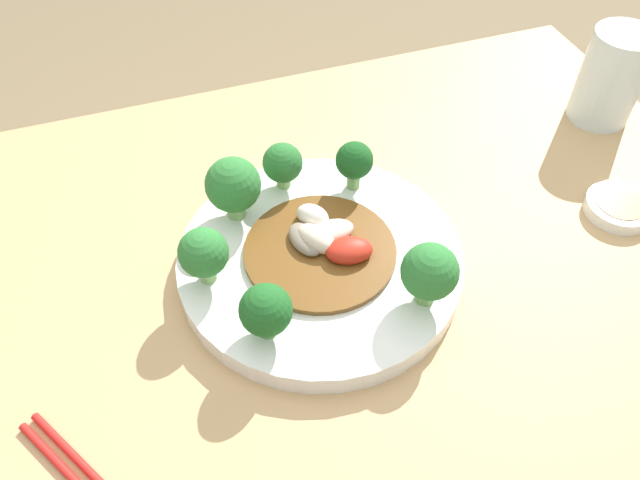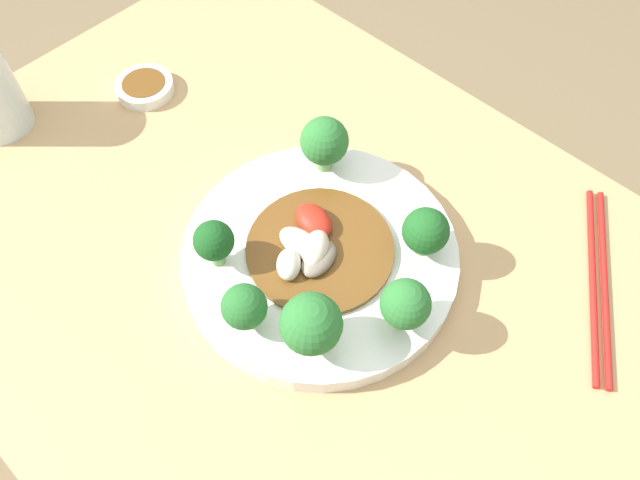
# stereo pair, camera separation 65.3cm
# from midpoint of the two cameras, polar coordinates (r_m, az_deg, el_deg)

# --- Properties ---
(table) EXTENTS (0.92, 0.67, 0.74)m
(table) POSITION_cam_midpoint_polar(r_m,az_deg,el_deg) (0.94, 13.66, -31.40)
(table) COLOR tan
(table) RESTS_ON ground_plane
(plate) EXTENTS (0.29, 0.29, 0.02)m
(plate) POSITION_cam_midpoint_polar(r_m,az_deg,el_deg) (0.57, 17.81, -27.11)
(plate) COLOR white
(plate) RESTS_ON table
(broccoli_southwest) EXTENTS (0.05, 0.05, 0.06)m
(broccoli_southwest) POSITION_cam_midpoint_polar(r_m,az_deg,el_deg) (0.50, 15.55, -36.94)
(broccoli_southwest) COLOR #70A356
(broccoli_southwest) RESTS_ON plate
(broccoli_west) EXTENTS (0.05, 0.05, 0.06)m
(broccoli_west) POSITION_cam_midpoint_polar(r_m,az_deg,el_deg) (0.49, 6.01, -30.46)
(broccoli_west) COLOR #89B76B
(broccoli_west) RESTS_ON plate
(broccoli_northwest) EXTENTS (0.06, 0.06, 0.07)m
(broccoli_northwest) POSITION_cam_midpoint_polar(r_m,az_deg,el_deg) (0.51, 7.73, -20.60)
(broccoli_northwest) COLOR #89B76B
(broccoli_northwest) RESTS_ON plate
(broccoli_northeast) EXTENTS (0.04, 0.04, 0.06)m
(broccoli_northeast) POSITION_cam_midpoint_polar(r_m,az_deg,el_deg) (0.56, 20.60, -15.59)
(broccoli_northeast) COLOR #70A356
(broccoli_northeast) RESTS_ON plate
(broccoli_north) EXTENTS (0.04, 0.04, 0.06)m
(broccoli_north) POSITION_cam_midpoint_polar(r_m,az_deg,el_deg) (0.55, 12.45, -16.25)
(broccoli_north) COLOR #89B76B
(broccoli_north) RESTS_ON plate
(broccoli_southeast) EXTENTS (0.05, 0.05, 0.07)m
(broccoli_southeast) POSITION_cam_midpoint_polar(r_m,az_deg,el_deg) (0.55, 32.25, -29.22)
(broccoli_southeast) COLOR #7AAD5B
(broccoli_southeast) RESTS_ON plate
(stirfry_center) EXTENTS (0.16, 0.16, 0.03)m
(stirfry_center) POSITION_cam_midpoint_polar(r_m,az_deg,el_deg) (0.55, 18.51, -26.08)
(stirfry_center) COLOR brown
(stirfry_center) RESTS_ON plate
(drinking_glass) EXTENTS (0.08, 0.08, 0.12)m
(drinking_glass) POSITION_cam_midpoint_polar(r_m,az_deg,el_deg) (0.81, 40.14, -2.29)
(drinking_glass) COLOR silver
(drinking_glass) RESTS_ON table
(sauce_dish) EXTENTS (0.07, 0.07, 0.02)m
(sauce_dish) POSITION_cam_midpoint_polar(r_m,az_deg,el_deg) (0.75, 42.45, -15.34)
(sauce_dish) COLOR white
(sauce_dish) RESTS_ON table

